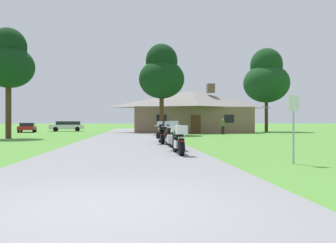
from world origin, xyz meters
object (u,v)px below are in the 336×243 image
at_px(motorcycle_orange_farthest_in_row, 161,133).
at_px(metal_signpost_roadside, 294,121).
at_px(bystander_olive_shirt_near_lodge, 223,126).
at_px(motorcycle_white_fourth_in_row, 162,134).
at_px(motorcycle_black_third_in_row, 170,135).
at_px(parked_white_suv_far_left, 67,126).
at_px(tree_left_near, 8,61).
at_px(motorcycle_green_nearest_to_camera, 179,140).
at_px(motorcycle_orange_second_in_row, 175,138).
at_px(parked_red_sedan_far_left, 27,127).
at_px(tree_right_of_lodge, 266,78).
at_px(tree_by_lodge_front, 162,74).

height_order(motorcycle_orange_farthest_in_row, metal_signpost_roadside, metal_signpost_roadside).
distance_m(bystander_olive_shirt_near_lodge, metal_signpost_roadside, 24.20).
bearing_deg(motorcycle_white_fourth_in_row, motorcycle_black_third_in_row, -85.61).
bearing_deg(parked_white_suv_far_left, tree_left_near, 167.18).
distance_m(motorcycle_green_nearest_to_camera, metal_signpost_roadside, 4.36).
relative_size(motorcycle_orange_second_in_row, bystander_olive_shirt_near_lodge, 1.25).
distance_m(motorcycle_white_fourth_in_row, tree_left_near, 15.46).
bearing_deg(motorcycle_orange_farthest_in_row, motorcycle_orange_second_in_row, -88.11).
xyz_separation_m(motorcycle_white_fourth_in_row, motorcycle_orange_farthest_in_row, (0.12, 2.01, 0.01)).
bearing_deg(motorcycle_orange_second_in_row, metal_signpost_roadside, -56.57).
bearing_deg(parked_red_sedan_far_left, tree_right_of_lodge, -11.79).
distance_m(motorcycle_black_third_in_row, parked_red_sedan_far_left, 30.34).
bearing_deg(motorcycle_orange_second_in_row, parked_red_sedan_far_left, 119.11).
xyz_separation_m(motorcycle_white_fourth_in_row, bystander_olive_shirt_near_lodge, (7.63, 14.83, 0.32)).
height_order(motorcycle_white_fourth_in_row, bystander_olive_shirt_near_lodge, bystander_olive_shirt_near_lodge).
xyz_separation_m(motorcycle_orange_second_in_row, tree_right_of_lodge, (15.83, 27.96, 6.63)).
xyz_separation_m(motorcycle_white_fourth_in_row, parked_white_suv_far_left, (-10.97, 27.93, 0.17)).
bearing_deg(motorcycle_orange_farthest_in_row, parked_red_sedan_far_left, 125.16).
distance_m(motorcycle_green_nearest_to_camera, tree_by_lodge_front, 21.14).
height_order(tree_right_of_lodge, tree_left_near, tree_right_of_lodge).
distance_m(motorcycle_orange_second_in_row, motorcycle_black_third_in_row, 2.06).
bearing_deg(parked_white_suv_far_left, parked_red_sedan_far_left, 121.92).
xyz_separation_m(motorcycle_white_fourth_in_row, tree_left_near, (-11.63, 8.53, 5.57)).
bearing_deg(motorcycle_white_fourth_in_row, motorcycle_green_nearest_to_camera, -90.82).
height_order(tree_by_lodge_front, tree_right_of_lodge, tree_right_of_lodge).
distance_m(motorcycle_orange_farthest_in_row, tree_by_lodge_front, 13.42).
relative_size(metal_signpost_roadside, tree_left_near, 0.24).
xyz_separation_m(motorcycle_green_nearest_to_camera, motorcycle_orange_farthest_in_row, (-0.04, 8.20, 0.00)).
xyz_separation_m(motorcycle_black_third_in_row, bystander_olive_shirt_near_lodge, (7.39, 16.89, 0.31)).
bearing_deg(tree_left_near, motorcycle_orange_farthest_in_row, -29.06).
bearing_deg(tree_by_lodge_front, parked_white_suv_far_left, 131.34).
bearing_deg(motorcycle_black_third_in_row, tree_left_near, 137.11).
distance_m(motorcycle_white_fourth_in_row, bystander_olive_shirt_near_lodge, 16.68).
bearing_deg(metal_signpost_roadside, tree_right_of_lodge, 68.89).
distance_m(tree_left_near, parked_red_sedan_far_left, 16.89).
bearing_deg(tree_right_of_lodge, tree_by_lodge_front, -147.15).
bearing_deg(motorcycle_black_third_in_row, tree_right_of_lodge, 57.42).
bearing_deg(tree_left_near, parked_white_suv_far_left, 88.07).
distance_m(motorcycle_green_nearest_to_camera, motorcycle_orange_farthest_in_row, 8.20).
height_order(motorcycle_green_nearest_to_camera, tree_by_lodge_front, tree_by_lodge_front).
distance_m(motorcycle_green_nearest_to_camera, tree_right_of_lodge, 34.63).
bearing_deg(metal_signpost_roadside, motorcycle_black_third_in_row, 114.51).
relative_size(motorcycle_green_nearest_to_camera, parked_red_sedan_far_left, 0.47).
distance_m(tree_right_of_lodge, parked_white_suv_far_left, 28.11).
distance_m(parked_white_suv_far_left, parked_red_sedan_far_left, 5.63).
relative_size(motorcycle_black_third_in_row, motorcycle_white_fourth_in_row, 1.00).
relative_size(tree_by_lodge_front, tree_left_near, 1.04).
height_order(motorcycle_green_nearest_to_camera, parked_red_sedan_far_left, motorcycle_green_nearest_to_camera).
bearing_deg(tree_right_of_lodge, motorcycle_white_fourth_in_row, -124.00).
xyz_separation_m(motorcycle_green_nearest_to_camera, tree_left_near, (-11.78, 14.72, 5.56)).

